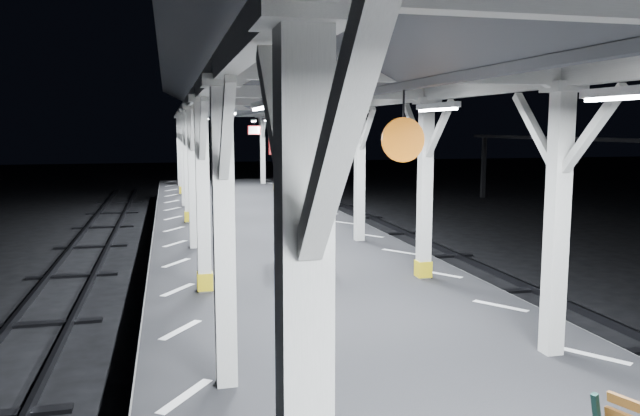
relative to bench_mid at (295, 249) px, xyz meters
name	(u,v)px	position (x,y,z in m)	size (l,w,h in m)	color
ground	(350,382)	(0.22, -3.02, -1.46)	(120.00, 120.00, 0.00)	black
platform	(350,350)	(0.22, -3.02, -0.96)	(6.00, 50.00, 1.00)	black
hazard_stripes_left	(181,330)	(-2.23, -3.02, -0.46)	(1.00, 48.00, 0.01)	silver
hazard_stripes_right	(500,306)	(2.67, -3.02, -0.46)	(1.00, 48.00, 0.01)	silver
track_right	(635,349)	(5.22, -3.02, -1.39)	(2.20, 60.00, 0.16)	#2D2D33
canopy	(352,72)	(0.22, -3.03, 3.09)	(5.40, 49.00, 4.65)	silver
bench_mid	(295,249)	(0.00, 0.00, 0.00)	(0.84, 1.68, 0.87)	black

